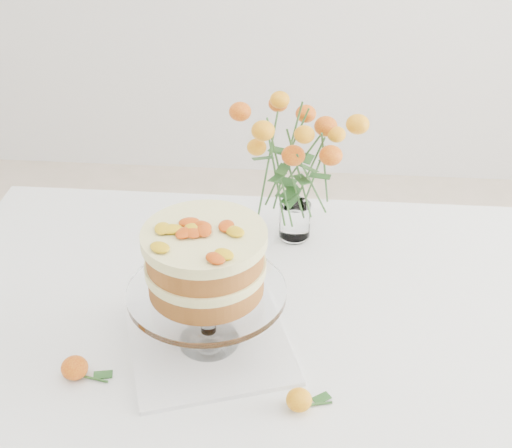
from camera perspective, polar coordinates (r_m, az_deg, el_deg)
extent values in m
cube|color=tan|center=(1.44, 1.40, -8.08)|extent=(1.40, 0.90, 0.04)
cylinder|color=tan|center=(2.08, -15.56, -8.05)|extent=(0.06, 0.06, 0.71)
cylinder|color=tan|center=(2.05, 19.81, -9.76)|extent=(0.06, 0.06, 0.71)
cube|color=white|center=(1.43, 1.41, -7.38)|extent=(1.42, 0.92, 0.01)
cube|color=white|center=(1.86, 2.25, -0.69)|extent=(1.42, 0.01, 0.20)
cube|color=white|center=(1.36, -3.77, -9.49)|extent=(0.37, 0.37, 0.01)
cylinder|color=white|center=(1.31, -3.88, -7.19)|extent=(0.03, 0.03, 0.09)
cylinder|color=white|center=(1.28, -3.97, -5.40)|extent=(0.29, 0.29, 0.01)
cylinder|color=#9F5624|center=(1.26, -4.01, -4.45)|extent=(0.27, 0.27, 0.04)
cylinder|color=#FFF9A4|center=(1.25, -4.06, -3.36)|extent=(0.28, 0.28, 0.02)
cylinder|color=#9F5624|center=(1.23, -4.12, -2.25)|extent=(0.27, 0.27, 0.04)
cylinder|color=#FFF9A4|center=(1.21, -4.17, -1.06)|extent=(0.29, 0.29, 0.02)
cylinder|color=white|center=(1.65, 3.07, -0.99)|extent=(0.06, 0.06, 0.01)
cylinder|color=white|center=(1.62, 3.11, 0.34)|extent=(0.07, 0.07, 0.08)
ellipsoid|color=#FFAE16|center=(1.24, 3.46, -13.86)|extent=(0.04, 0.04, 0.04)
cylinder|color=#2E5923|center=(1.25, 4.88, -14.21)|extent=(0.05, 0.02, 0.00)
ellipsoid|color=#B82B09|center=(1.33, -14.31, -11.08)|extent=(0.05, 0.05, 0.04)
cylinder|color=#2E5923|center=(1.32, -12.90, -12.00)|extent=(0.06, 0.02, 0.00)
ellipsoid|color=gold|center=(1.36, -3.99, -9.63)|extent=(0.03, 0.02, 0.00)
ellipsoid|color=gold|center=(1.32, 0.14, -11.06)|extent=(0.03, 0.02, 0.00)
ellipsoid|color=gold|center=(1.29, 1.81, -12.38)|extent=(0.03, 0.02, 0.00)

